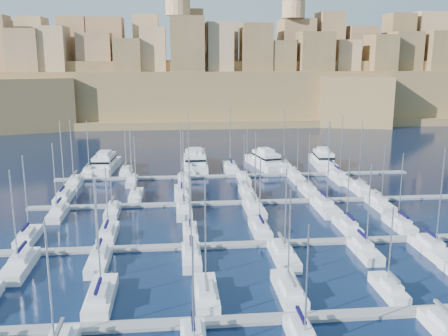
{
  "coord_description": "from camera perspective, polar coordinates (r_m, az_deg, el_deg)",
  "views": [
    {
      "loc": [
        -13.95,
        -82.54,
        28.18
      ],
      "look_at": [
        -5.29,
        6.0,
        8.08
      ],
      "focal_mm": 40.0,
      "sensor_mm": 36.0,
      "label": 1
    }
  ],
  "objects": [
    {
      "name": "sailboat_35",
      "position": [
        99.05,
        17.41,
        -3.96
      ],
      "size": [
        2.7,
        9.0,
        12.63
      ],
      "color": "silver",
      "rests_on": "ground"
    },
    {
      "name": "sailboat_19",
      "position": [
        71.51,
        -14.1,
        -10.24
      ],
      "size": [
        2.71,
        9.04,
        13.78
      ],
      "color": "silver",
      "rests_on": "ground"
    },
    {
      "name": "pontoon_far",
      "position": [
        118.73,
        1.32,
        -0.9
      ],
      "size": [
        84.0,
        2.0,
        0.4
      ],
      "primitive_type": "cube",
      "color": "slate",
      "rests_on": "ground"
    },
    {
      "name": "sailboat_38",
      "position": [
        123.44,
        -4.05,
        -0.14
      ],
      "size": [
        2.94,
        9.79,
        14.97
      ],
      "color": "silver",
      "rests_on": "ground"
    },
    {
      "name": "pontoon_mid_near",
      "position": [
        77.16,
        5.28,
        -8.59
      ],
      "size": [
        84.0,
        2.0,
        0.4
      ],
      "primitive_type": "cube",
      "color": "slate",
      "rests_on": "ground"
    },
    {
      "name": "sailboat_36",
      "position": [
        124.72,
        -15.18,
        -0.43
      ],
      "size": [
        2.63,
        8.78,
        13.57
      ],
      "color": "silver",
      "rests_on": "ground"
    },
    {
      "name": "sailboat_43",
      "position": [
        113.61,
        -10.47,
        -1.47
      ],
      "size": [
        2.31,
        7.7,
        12.73
      ],
      "color": "silver",
      "rests_on": "ground"
    },
    {
      "name": "sailboat_15",
      "position": [
        81.82,
        4.14,
        -6.91
      ],
      "size": [
        2.7,
        8.98,
        12.73
      ],
      "color": "silver",
      "rests_on": "ground"
    },
    {
      "name": "sailboat_18",
      "position": [
        73.38,
        -22.29,
        -10.22
      ],
      "size": [
        2.99,
        9.96,
        14.32
      ],
      "color": "silver",
      "rests_on": "ground"
    },
    {
      "name": "sailboat_23",
      "position": [
        79.24,
        22.78,
        -8.55
      ],
      "size": [
        3.04,
        10.13,
        16.19
      ],
      "color": "silver",
      "rests_on": "ground"
    },
    {
      "name": "sailboat_2",
      "position": [
        60.62,
        -2.05,
        -14.18
      ],
      "size": [
        2.73,
        9.09,
        14.88
      ],
      "color": "silver",
      "rests_on": "ground"
    },
    {
      "name": "sailboat_45",
      "position": [
        114.03,
        2.26,
        -1.22
      ],
      "size": [
        2.41,
        8.04,
        11.31
      ],
      "color": "silver",
      "rests_on": "ground"
    },
    {
      "name": "sailboat_29",
      "position": [
        109.07,
        15.23,
        -2.29
      ],
      "size": [
        2.95,
        9.84,
        15.27
      ],
      "color": "silver",
      "rests_on": "ground"
    },
    {
      "name": "sailboat_31",
      "position": [
        92.63,
        -12.61,
        -4.83
      ],
      "size": [
        2.37,
        7.89,
        11.94
      ],
      "color": "silver",
      "rests_on": "ground"
    },
    {
      "name": "sailboat_12",
      "position": [
        83.72,
        -21.46,
        -7.32
      ],
      "size": [
        2.53,
        8.43,
        13.8
      ],
      "color": "silver",
      "rests_on": "ground"
    },
    {
      "name": "sailboat_13",
      "position": [
        81.35,
        -13.11,
        -7.34
      ],
      "size": [
        2.61,
        8.72,
        11.63
      ],
      "color": "silver",
      "rests_on": "ground"
    },
    {
      "name": "sailboat_39",
      "position": [
        124.62,
        0.73,
        0.03
      ],
      "size": [
        3.25,
        10.84,
        16.74
      ],
      "color": "silver",
      "rests_on": "ground"
    },
    {
      "name": "sailboat_46",
      "position": [
        116.06,
        8.28,
        -1.09
      ],
      "size": [
        2.57,
        8.56,
        12.73
      ],
      "color": "silver",
      "rests_on": "ground"
    },
    {
      "name": "motor_yacht_b",
      "position": [
        128.36,
        -3.31,
        0.82
      ],
      "size": [
        6.39,
        19.86,
        5.25
      ],
      "color": "silver",
      "rests_on": "ground"
    },
    {
      "name": "sailboat_21",
      "position": [
        71.82,
        6.8,
        -9.82
      ],
      "size": [
        2.97,
        9.9,
        13.69
      ],
      "color": "silver",
      "rests_on": "ground"
    },
    {
      "name": "sailboat_33",
      "position": [
        91.87,
        3.5,
        -4.66
      ],
      "size": [
        3.07,
        10.24,
        15.39
      ],
      "color": "silver",
      "rests_on": "ground"
    },
    {
      "name": "motor_yacht_a",
      "position": [
        128.2,
        -13.46,
        0.47
      ],
      "size": [
        6.31,
        17.24,
        5.25
      ],
      "color": "silver",
      "rests_on": "ground"
    },
    {
      "name": "motor_yacht_d",
      "position": [
        131.8,
        11.23,
        0.91
      ],
      "size": [
        5.92,
        15.75,
        5.25
      ],
      "color": "silver",
      "rests_on": "ground"
    },
    {
      "name": "pontoon_near",
      "position": [
        57.74,
        9.52,
        -16.45
      ],
      "size": [
        84.0,
        2.0,
        0.4
      ],
      "primitive_type": "cube",
      "color": "slate",
      "rests_on": "ground"
    },
    {
      "name": "sailboat_20",
      "position": [
        70.88,
        -3.74,
        -10.09
      ],
      "size": [
        2.6,
        8.66,
        12.62
      ],
      "color": "silver",
      "rests_on": "ground"
    },
    {
      "name": "sailboat_40",
      "position": [
        126.59,
        6.88,
        0.13
      ],
      "size": [
        3.11,
        10.37,
        15.56
      ],
      "color": "silver",
      "rests_on": "ground"
    },
    {
      "name": "sailboat_30",
      "position": [
        94.08,
        -18.45,
        -4.9
      ],
      "size": [
        2.52,
        8.4,
        13.81
      ],
      "color": "silver",
      "rests_on": "ground"
    },
    {
      "name": "sailboat_37",
      "position": [
        123.4,
        -11.12,
        -0.37
      ],
      "size": [
        2.55,
        8.52,
        11.71
      ],
      "color": "silver",
      "rests_on": "ground"
    },
    {
      "name": "sailboat_28",
      "position": [
        105.14,
        9.66,
        -2.59
      ],
      "size": [
        2.6,
        8.68,
        13.11
      ],
      "color": "silver",
      "rests_on": "ground"
    },
    {
      "name": "sailboat_3",
      "position": [
        62.03,
        7.42,
        -13.64
      ],
      "size": [
        2.78,
        9.28,
        13.35
      ],
      "color": "silver",
      "rests_on": "ground"
    },
    {
      "name": "fortified_city",
      "position": [
        238.58,
        -2.3,
        9.49
      ],
      "size": [
        460.0,
        108.95,
        59.52
      ],
      "color": "brown",
      "rests_on": "ground"
    },
    {
      "name": "sailboat_16",
      "position": [
        85.2,
        13.9,
        -6.46
      ],
      "size": [
        2.56,
        8.54,
        12.45
      ],
      "color": "silver",
      "rests_on": "ground"
    },
    {
      "name": "sailboat_47",
      "position": [
        118.02,
        13.0,
        -1.03
      ],
      "size": [
        3.06,
        10.2,
        15.57
      ],
      "color": "silver",
      "rests_on": "ground"
    },
    {
      "name": "sailboat_34",
      "position": [
        94.63,
        11.51,
        -4.36
      ],
      "size": [
        3.19,
        10.64,
        16.98
      ],
      "color": "silver",
      "rests_on": "ground"
    },
    {
      "name": "sailboat_26",
      "position": [
        102.15,
        -4.85,
        -2.88
      ],
      "size": [
        2.99,
        9.96,
        15.82
      ],
      "color": "silver",
      "rests_on": "ground"
    },
    {
      "name": "sailboat_14",
      "position": [
        80.1,
        -3.89,
        -7.34
      ],
      "size": [
        2.27,
        7.57,
        13.24
      ],
      "color": "silver",
      "rests_on": "ground"
    },
    {
      "name": "sailboat_1",
      "position": [
        61.58,
        -13.9,
        -14.11
      ],
      "size": [
        2.98,
        9.93,
        15.0
      ],
      "color": "silver",
      "rests_on": "ground"
    },
    {
      "name": "sailboat_32",
      "position": [
        91.22,
        -4.58,
        -4.82
      ],
      "size": [
        2.8,
        9.34,
        13.67
      ],
      "color": "silver",
      "rests_on": "ground"
    },
    {
      "name": "sailboat_4",
      "position": [
        64.98,
        18.33,
        -12.97
      ],
      "size": [
        2.27,
        7.55,
        11.21
      ],
      "color": "silver",
      "rests_on": "ground"
    },
    {
      "name": "pontoon_mid_far",
      "position": [
        97.68,
        2.87,
        -3.93
      ],
      "size": [
        84.0,
        2.0,
        0.4
      ],
      "primitive_type": "cube",
      "color": "slate",
      "rests_on": "ground"
    },
    {
      "name": "sailboat_22",
      "position": [
        75.75,
        15.76,
        -9.01
      ],
      "size": [
        2.6,
        8.66,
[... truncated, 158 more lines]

